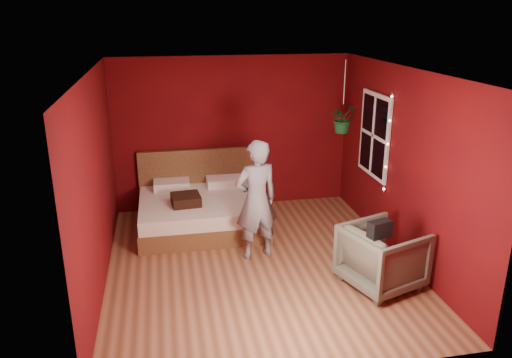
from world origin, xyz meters
The scene contains 10 objects.
floor centered at (0.00, 0.00, 0.00)m, with size 4.50×4.50×0.00m, color #995D3D.
room_walls centered at (0.00, 0.00, 1.68)m, with size 4.04×4.54×2.62m.
window centered at (1.97, 0.90, 1.50)m, with size 0.05×0.97×1.27m.
fairy_lights centered at (1.94, 0.38, 1.50)m, with size 0.04×0.04×1.45m.
bed centered at (-0.64, 1.46, 0.28)m, with size 1.95×1.65×1.07m.
person centered at (0.02, 0.24, 0.84)m, with size 0.61×0.40×1.69m, color gray.
armchair centered at (1.41, -0.83, 0.40)m, with size 0.85×0.87×0.80m, color #63604E.
handbag centered at (1.23, -1.06, 0.89)m, with size 0.27×0.14×0.19m, color black.
throw_pillow centered at (-0.89, 1.18, 0.56)m, with size 0.43×0.43×0.15m, color black.
hanging_plant centered at (1.55, 1.18, 1.72)m, with size 0.50×0.47×1.11m.
Camera 1 is at (-1.18, -5.96, 3.30)m, focal length 35.00 mm.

